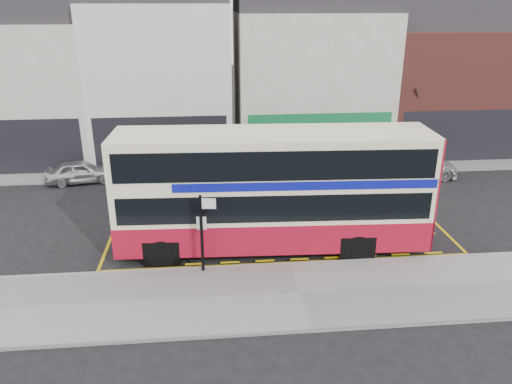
{
  "coord_description": "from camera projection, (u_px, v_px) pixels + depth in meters",
  "views": [
    {
      "loc": [
        -2.78,
        -16.33,
        9.24
      ],
      "look_at": [
        -1.03,
        2.0,
        2.08
      ],
      "focal_mm": 35.0,
      "sensor_mm": 36.0,
      "label": 1
    }
  ],
  "objects": [
    {
      "name": "kerb",
      "position": [
        290.0,
        265.0,
        18.37
      ],
      "size": [
        40.0,
        0.15,
        0.15
      ],
      "primitive_type": "cube",
      "color": "gray",
      "rests_on": "ground"
    },
    {
      "name": "street_tree_right",
      "position": [
        412.0,
        95.0,
        29.07
      ],
      "size": [
        2.7,
        2.7,
        5.84
      ],
      "color": "black",
      "rests_on": "ground"
    },
    {
      "name": "terrace_green_shop",
      "position": [
        309.0,
        70.0,
        31.12
      ],
      "size": [
        9.0,
        8.01,
        11.3
      ],
      "color": "silver",
      "rests_on": "ground"
    },
    {
      "name": "car_white",
      "position": [
        415.0,
        165.0,
        27.53
      ],
      "size": [
        4.78,
        2.39,
        1.33
      ],
      "primitive_type": "imported",
      "rotation": [
        0.0,
        0.0,
        1.46
      ],
      "color": "#B9B9B9",
      "rests_on": "ground"
    },
    {
      "name": "double_decker_bus",
      "position": [
        274.0,
        189.0,
        18.92
      ],
      "size": [
        11.89,
        3.19,
        4.71
      ],
      "rotation": [
        0.0,
        0.0,
        -0.04
      ],
      "color": "#FDEFC0",
      "rests_on": "ground"
    },
    {
      "name": "car_silver",
      "position": [
        81.0,
        172.0,
        26.65
      ],
      "size": [
        3.77,
        2.07,
        1.22
      ],
      "primitive_type": "imported",
      "rotation": [
        0.0,
        0.0,
        1.76
      ],
      "color": "#BCBCC1",
      "rests_on": "ground"
    },
    {
      "name": "car_grey",
      "position": [
        267.0,
        168.0,
        26.95
      ],
      "size": [
        4.34,
        1.58,
        1.42
      ],
      "primitive_type": "imported",
      "rotation": [
        0.0,
        0.0,
        1.59
      ],
      "color": "#414349",
      "rests_on": "ground"
    },
    {
      "name": "terrace_right",
      "position": [
        446.0,
        76.0,
        32.1
      ],
      "size": [
        9.0,
        8.01,
        10.3
      ],
      "color": "brown",
      "rests_on": "ground"
    },
    {
      "name": "terrace_far_left",
      "position": [
        27.0,
        78.0,
        29.71
      ],
      "size": [
        8.0,
        8.01,
        10.8
      ],
      "color": "silver",
      "rests_on": "ground"
    },
    {
      "name": "terrace_left",
      "position": [
        163.0,
        68.0,
        30.24
      ],
      "size": [
        8.0,
        8.01,
        11.8
      ],
      "color": "white",
      "rests_on": "ground"
    },
    {
      "name": "road_markings",
      "position": [
        282.0,
        242.0,
        20.23
      ],
      "size": [
        14.0,
        3.4,
        0.01
      ],
      "primitive_type": null,
      "color": "gold",
      "rests_on": "ground"
    },
    {
      "name": "pavement",
      "position": [
        299.0,
        294.0,
        16.58
      ],
      "size": [
        40.0,
        4.0,
        0.15
      ],
      "primitive_type": "cube",
      "color": "gray",
      "rests_on": "ground"
    },
    {
      "name": "bus_stop_post",
      "position": [
        203.0,
        226.0,
        17.25
      ],
      "size": [
        0.71,
        0.17,
        2.88
      ],
      "rotation": [
        0.0,
        0.0,
        -0.12
      ],
      "color": "black",
      "rests_on": "pavement"
    },
    {
      "name": "ground",
      "position": [
        288.0,
        262.0,
        18.74
      ],
      "size": [
        120.0,
        120.0,
        0.0
      ],
      "primitive_type": "plane",
      "color": "black",
      "rests_on": "ground"
    },
    {
      "name": "far_pavement",
      "position": [
        259.0,
        168.0,
        28.92
      ],
      "size": [
        50.0,
        3.0,
        0.15
      ],
      "primitive_type": "cube",
      "color": "gray",
      "rests_on": "ground"
    }
  ]
}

